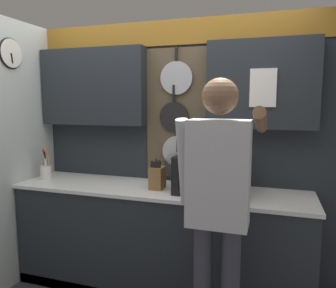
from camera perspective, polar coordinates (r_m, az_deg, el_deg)
ground_plane at (r=3.21m, az=-1.63°, el=-23.77°), size 14.00×14.00×0.00m
base_cabinet_counter at (r=2.99m, az=-1.68°, el=-16.27°), size 2.55×0.62×0.92m
back_wall_unit at (r=3.01m, az=-0.14°, el=3.81°), size 3.12×0.22×2.38m
side_wall at (r=3.14m, az=-27.28°, el=-1.81°), size 0.07×1.60×2.38m
microwave at (r=2.67m, az=7.11°, el=-5.32°), size 0.53×0.35×0.30m
knife_block at (r=2.79m, az=-1.91°, el=-5.82°), size 0.11×0.15×0.26m
utensil_crock at (r=3.34m, az=-20.45°, el=-4.29°), size 0.10×0.10×0.33m
person at (r=2.10m, az=8.77°, el=-8.58°), size 0.54×0.70×1.80m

